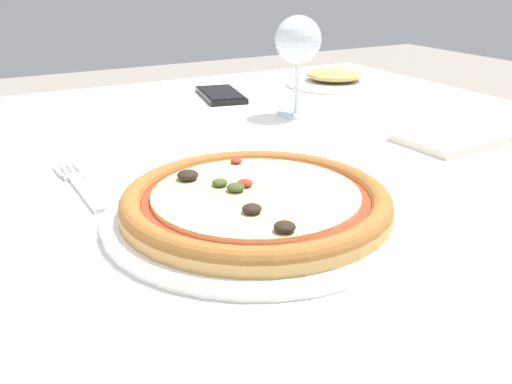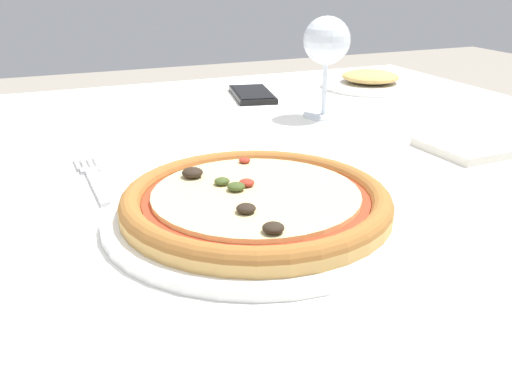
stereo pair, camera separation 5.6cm
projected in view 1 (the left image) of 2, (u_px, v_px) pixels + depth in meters
dining_table at (261, 216)px, 0.79m from camera, size 1.14×1.11×0.74m
pizza_plate at (256, 204)px, 0.57m from camera, size 0.31×0.31×0.04m
fork at (79, 184)px, 0.66m from camera, size 0.03×0.17×0.00m
wine_glass_far_left at (298, 43)px, 0.92m from camera, size 0.08×0.08×0.16m
cell_phone at (221, 95)px, 1.09m from camera, size 0.10×0.16×0.01m
side_plate at (334, 79)px, 1.19m from camera, size 0.20×0.20×0.03m
napkin_folded at (452, 138)px, 0.82m from camera, size 0.16×0.12×0.01m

